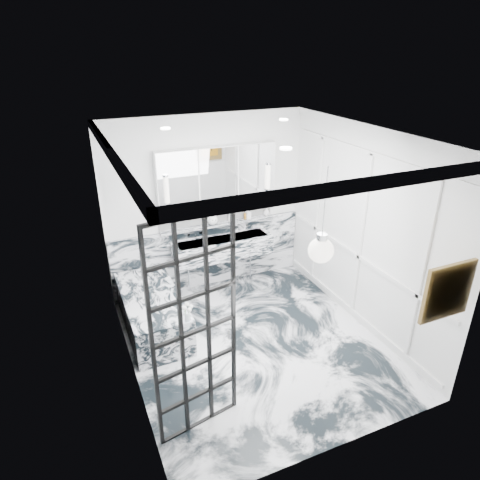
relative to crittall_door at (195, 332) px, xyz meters
name	(u,v)px	position (x,y,z in m)	size (l,w,h in m)	color
floor	(255,344)	(1.11, 0.96, -1.20)	(3.60, 3.60, 0.00)	white
ceiling	(259,135)	(1.11, 0.96, 1.60)	(3.60, 3.60, 0.00)	white
wall_back	(207,204)	(1.11, 2.76, 0.20)	(3.60, 3.60, 0.00)	white
wall_front	(346,336)	(1.11, -0.84, 0.20)	(3.60, 3.60, 0.00)	white
wall_left	(123,277)	(-0.49, 0.96, 0.20)	(3.60, 3.60, 0.00)	white
wall_right	(363,230)	(2.71, 0.96, 0.20)	(3.60, 3.60, 0.00)	white
marble_clad_back	(210,255)	(1.11, 2.74, -0.67)	(3.18, 0.05, 1.05)	white
marble_clad_left	(125,282)	(-0.48, 0.96, 0.14)	(0.02, 3.56, 2.68)	white
panel_molding	(361,237)	(2.69, 0.96, 0.10)	(0.03, 3.40, 2.30)	white
soap_bottle_a	(231,215)	(1.46, 2.67, 0.01)	(0.09, 0.09, 0.23)	#8C5919
soap_bottle_b	(248,214)	(1.77, 2.67, -0.02)	(0.08, 0.08, 0.17)	#4C4C51
soap_bottle_c	(267,212)	(2.11, 2.67, -0.04)	(0.11, 0.11, 0.14)	silver
face_pot	(213,220)	(1.15, 2.67, -0.03)	(0.17, 0.17, 0.17)	white
amber_bottle	(245,216)	(1.72, 2.67, -0.06)	(0.04, 0.04, 0.10)	#8C5919
flower_vase	(188,317)	(0.22, 1.08, -0.59)	(0.07, 0.07, 0.12)	silver
crittall_door	(195,332)	(0.00, 0.00, 0.00)	(0.88, 0.04, 2.39)	black
artwork	(448,291)	(2.31, -0.80, 0.33)	(0.50, 0.05, 0.50)	#B98913
pendant_light	(321,250)	(1.18, -0.26, 0.75)	(0.24, 0.24, 0.24)	white
trough_sink	(223,247)	(1.26, 2.52, -0.47)	(1.60, 0.45, 0.30)	silver
ledge	(219,224)	(1.26, 2.68, -0.13)	(1.90, 0.14, 0.04)	silver
subway_tile	(217,215)	(1.26, 2.75, 0.01)	(1.90, 0.03, 0.23)	white
mirror_cabinet	(217,179)	(1.26, 2.69, 0.62)	(1.90, 0.16, 1.00)	white
sconce_left	(167,190)	(0.44, 2.59, 0.58)	(0.07, 0.07, 0.40)	white
sconce_right	(268,177)	(2.08, 2.59, 0.58)	(0.07, 0.07, 0.40)	white
bathtub	(152,312)	(-0.07, 1.86, -0.92)	(0.75, 1.65, 0.55)	silver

